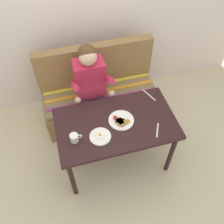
% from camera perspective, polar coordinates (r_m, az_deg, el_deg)
% --- Properties ---
extents(ground_plane, '(8.00, 8.00, 0.00)m').
position_cam_1_polar(ground_plane, '(3.09, 0.76, -10.63)').
color(ground_plane, beige).
extents(back_wall, '(4.40, 0.10, 2.60)m').
position_cam_1_polar(back_wall, '(3.08, -6.07, 22.97)').
color(back_wall, silver).
rests_on(back_wall, ground).
extents(table, '(1.20, 0.70, 0.73)m').
position_cam_1_polar(table, '(2.55, 0.90, -3.54)').
color(table, black).
rests_on(table, ground).
extents(couch, '(1.44, 0.56, 1.00)m').
position_cam_1_polar(couch, '(3.27, -2.89, 3.64)').
color(couch, olive).
rests_on(couch, ground).
extents(person, '(0.45, 0.61, 1.21)m').
position_cam_1_polar(person, '(2.84, -4.81, 6.36)').
color(person, '#BF2845').
rests_on(person, ground).
extents(plate_breakfast, '(0.26, 0.26, 0.05)m').
position_cam_1_polar(plate_breakfast, '(2.48, 2.09, -1.97)').
color(plate_breakfast, white).
rests_on(plate_breakfast, table).
extents(plate_eggs, '(0.21, 0.21, 0.04)m').
position_cam_1_polar(plate_eggs, '(2.37, -2.70, -5.62)').
color(plate_eggs, white).
rests_on(plate_eggs, table).
extents(coffee_mug, '(0.12, 0.08, 0.09)m').
position_cam_1_polar(coffee_mug, '(2.35, -8.61, -5.85)').
color(coffee_mug, white).
rests_on(coffee_mug, table).
extents(fork, '(0.09, 0.16, 0.00)m').
position_cam_1_polar(fork, '(2.46, 10.38, -4.12)').
color(fork, silver).
rests_on(fork, table).
extents(knife, '(0.09, 0.19, 0.00)m').
position_cam_1_polar(knife, '(2.75, 8.49, 3.87)').
color(knife, silver).
rests_on(knife, table).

